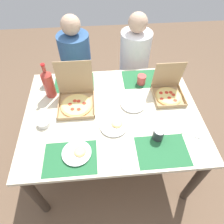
{
  "coord_description": "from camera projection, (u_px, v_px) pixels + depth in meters",
  "views": [
    {
      "loc": [
        -0.09,
        -1.06,
        1.98
      ],
      "look_at": [
        0.0,
        0.0,
        0.74
      ],
      "focal_mm": 32.25,
      "sensor_mm": 36.0,
      "label": 1
    }
  ],
  "objects": [
    {
      "name": "fork_by_far_left",
      "position": [
        36.0,
        148.0,
        1.41
      ],
      "size": [
        0.07,
        0.19,
        0.0
      ],
      "primitive_type": "cube",
      "rotation": [
        0.0,
        0.0,
        1.84
      ],
      "color": "#B7B7BC",
      "rests_on": "dining_table"
    },
    {
      "name": "knife_by_near_left",
      "position": [
        126.0,
        156.0,
        1.37
      ],
      "size": [
        0.1,
        0.2,
        0.0
      ],
      "primitive_type": "cube",
      "rotation": [
        0.0,
        0.0,
        1.14
      ],
      "color": "#B7B7BC",
      "rests_on": "dining_table"
    },
    {
      "name": "condiment_bowl",
      "position": [
        44.0,
        123.0,
        1.53
      ],
      "size": [
        0.1,
        0.1,
        0.04
      ],
      "primitive_type": "cylinder",
      "color": "white",
      "rests_on": "dining_table"
    },
    {
      "name": "placemat_near_left",
      "position": [
        70.0,
        158.0,
        1.36
      ],
      "size": [
        0.36,
        0.26,
        0.0
      ],
      "primitive_type": "cube",
      "color": "#236638",
      "rests_on": "dining_table"
    },
    {
      "name": "soda_bottle",
      "position": [
        48.0,
        83.0,
        1.66
      ],
      "size": [
        0.09,
        0.09,
        0.32
      ],
      "color": "#B2382D",
      "rests_on": "dining_table"
    },
    {
      "name": "pizza_box_corner_left",
      "position": [
        168.0,
        92.0,
        1.72
      ],
      "size": [
        0.25,
        0.26,
        0.29
      ],
      "color": "tan",
      "rests_on": "dining_table"
    },
    {
      "name": "cup_clear_right",
      "position": [
        141.0,
        80.0,
        1.83
      ],
      "size": [
        0.08,
        0.08,
        0.09
      ],
      "primitive_type": "cylinder",
      "color": "#BF4742",
      "rests_on": "dining_table"
    },
    {
      "name": "cup_dark",
      "position": [
        46.0,
        80.0,
        1.81
      ],
      "size": [
        0.07,
        0.07,
        0.1
      ],
      "primitive_type": "cylinder",
      "color": "teal",
      "rests_on": "dining_table"
    },
    {
      "name": "placemat_far_left",
      "position": [
        74.0,
        83.0,
        1.86
      ],
      "size": [
        0.36,
        0.26,
        0.0
      ],
      "primitive_type": "cube",
      "color": "#236638",
      "rests_on": "dining_table"
    },
    {
      "name": "pizza_box_corner_right",
      "position": [
        76.0,
        99.0,
        1.66
      ],
      "size": [
        0.3,
        0.31,
        0.33
      ],
      "color": "tan",
      "rests_on": "dining_table"
    },
    {
      "name": "placemat_far_right",
      "position": [
        142.0,
        79.0,
        1.9
      ],
      "size": [
        0.36,
        0.26,
        0.0
      ],
      "primitive_type": "cube",
      "color": "#236638",
      "rests_on": "dining_table"
    },
    {
      "name": "cup_spare",
      "position": [
        158.0,
        134.0,
        1.44
      ],
      "size": [
        0.08,
        0.08,
        0.09
      ],
      "primitive_type": "cylinder",
      "color": "#333338",
      "rests_on": "dining_table"
    },
    {
      "name": "ground_plane",
      "position": [
        112.0,
        156.0,
        2.2
      ],
      "size": [
        6.0,
        6.0,
        0.0
      ],
      "primitive_type": "plane",
      "color": "brown"
    },
    {
      "name": "plate_near_right",
      "position": [
        133.0,
        104.0,
        1.68
      ],
      "size": [
        0.21,
        0.21,
        0.02
      ],
      "color": "white",
      "rests_on": "dining_table"
    },
    {
      "name": "diner_right_seat",
      "position": [
        133.0,
        70.0,
        2.33
      ],
      "size": [
        0.32,
        0.32,
        1.19
      ],
      "color": "white",
      "rests_on": "ground_plane"
    },
    {
      "name": "diner_left_seat",
      "position": [
        78.0,
        73.0,
        2.29
      ],
      "size": [
        0.32,
        0.32,
        1.19
      ],
      "color": "#33598C",
      "rests_on": "ground_plane"
    },
    {
      "name": "dining_table",
      "position": [
        112.0,
        120.0,
        1.71
      ],
      "size": [
        1.41,
        1.07,
        0.74
      ],
      "color": "#3F3328",
      "rests_on": "ground_plane"
    },
    {
      "name": "knife_by_far_right",
      "position": [
        112.0,
        90.0,
        1.8
      ],
      "size": [
        0.09,
        0.2,
        0.0
      ],
      "primitive_type": "cube",
      "rotation": [
        0.0,
        0.0,
        5.07
      ],
      "color": "#B7B7BC",
      "rests_on": "dining_table"
    },
    {
      "name": "placemat_near_right",
      "position": [
        162.0,
        151.0,
        1.4
      ],
      "size": [
        0.36,
        0.26,
        0.0
      ],
      "primitive_type": "cube",
      "color": "#236638",
      "rests_on": "dining_table"
    },
    {
      "name": "plate_far_right",
      "position": [
        114.0,
        126.0,
        1.53
      ],
      "size": [
        0.21,
        0.21,
        0.03
      ],
      "color": "white",
      "rests_on": "dining_table"
    },
    {
      "name": "fork_by_near_right",
      "position": [
        187.0,
        134.0,
        1.49
      ],
      "size": [
        0.18,
        0.1,
        0.0
      ],
      "primitive_type": "cube",
      "rotation": [
        0.0,
        0.0,
        5.8
      ],
      "color": "#B7B7BC",
      "rests_on": "dining_table"
    },
    {
      "name": "plate_far_left",
      "position": [
        77.0,
        153.0,
        1.38
      ],
      "size": [
        0.2,
        0.2,
        0.03
      ],
      "color": "white",
      "rests_on": "dining_table"
    }
  ]
}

